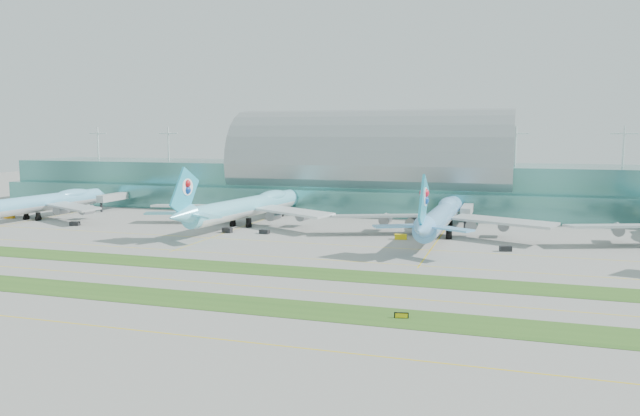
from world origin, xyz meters
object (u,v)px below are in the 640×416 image
(airliner_c, at_px, (441,215))
(terminal, at_px, (370,177))
(taxiway_sign_east, at_px, (401,315))
(airliner_b, at_px, (248,206))
(airliner_a, at_px, (41,202))

(airliner_c, bearing_deg, terminal, 121.95)
(terminal, xyz_separation_m, taxiway_sign_east, (41.20, -156.72, -13.68))
(terminal, relative_size, airliner_b, 4.07)
(terminal, relative_size, taxiway_sign_east, 129.51)
(terminal, distance_m, airliner_a, 134.42)
(airliner_a, distance_m, taxiway_sign_east, 180.41)
(taxiway_sign_east, bearing_deg, airliner_a, 140.84)
(taxiway_sign_east, bearing_deg, airliner_b, 117.32)
(airliner_b, bearing_deg, terminal, 69.21)
(terminal, height_order, airliner_b, terminal)
(airliner_a, xyz_separation_m, taxiway_sign_east, (156.93, -88.79, -5.96))
(airliner_a, height_order, airliner_b, airliner_b)
(terminal, relative_size, airliner_a, 4.43)
(airliner_b, height_order, airliner_c, airliner_b)
(airliner_a, xyz_separation_m, airliner_b, (83.85, 8.28, 0.59))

